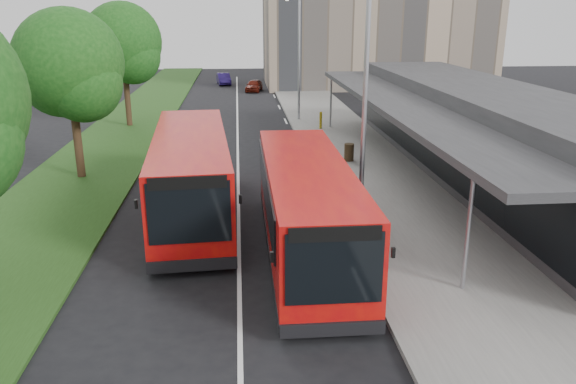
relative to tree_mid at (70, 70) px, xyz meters
name	(u,v)px	position (x,y,z in m)	size (l,w,h in m)	color
ground	(239,255)	(7.01, -9.05, -4.77)	(120.00, 120.00, 0.00)	black
pavement	(329,125)	(13.01, 10.95, -4.69)	(5.00, 80.00, 0.15)	slate
grass_verge	(127,129)	(0.01, 10.95, -4.72)	(5.00, 80.00, 0.10)	#1F4014
lane_centre_line	(238,145)	(7.01, 5.95, -4.76)	(0.12, 70.00, 0.01)	silver
kerb_dashes	(290,130)	(10.31, 9.95, -4.76)	(0.12, 56.00, 0.01)	silver
station_building	(479,131)	(17.87, -1.05, -2.73)	(7.70, 26.00, 4.00)	#2B2A2D
tree_mid	(70,70)	(0.00, 0.00, 0.00)	(4.60, 4.60, 7.39)	#382516
tree_far	(123,47)	(0.00, 12.00, 0.28)	(4.86, 4.86, 7.82)	#382516
lamp_post_near	(363,91)	(11.13, -7.05, -0.05)	(1.44, 0.28, 8.00)	#9B9CA3
lamp_post_far	(298,50)	(11.13, 12.95, -0.05)	(1.44, 0.28, 8.00)	#9B9CA3
bus_main	(307,209)	(9.09, -9.11, -3.30)	(2.75, 10.13, 2.86)	red
bus_second	(192,174)	(5.36, -5.29, -3.23)	(3.39, 10.75, 3.00)	red
litter_bin	(349,152)	(12.47, 1.43, -4.19)	(0.47, 0.47, 0.85)	#332514
bollard	(321,120)	(12.23, 9.50, -4.10)	(0.17, 0.17, 1.05)	yellow
car_near	(254,85)	(8.61, 28.31, -4.21)	(1.31, 3.26, 1.11)	#55140C
car_far	(224,79)	(5.67, 33.86, -4.19)	(1.22, 3.49, 1.15)	navy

